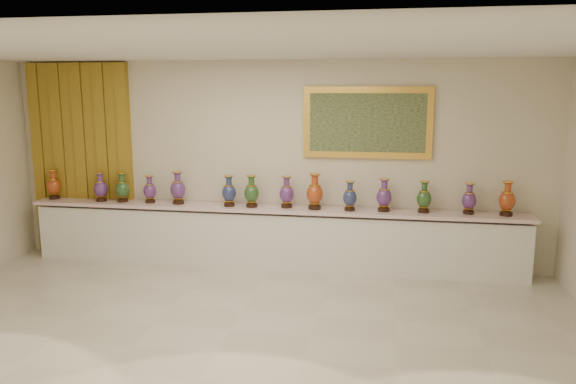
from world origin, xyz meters
name	(u,v)px	position (x,y,z in m)	size (l,w,h in m)	color
ground	(230,330)	(0.00, 0.00, 0.00)	(8.00, 8.00, 0.00)	beige
room	(124,154)	(-2.33, 2.44, 1.60)	(8.00, 8.00, 8.00)	beige
counter	(271,238)	(0.00, 2.27, 0.44)	(7.28, 0.48, 0.90)	white
vase_0	(54,186)	(-3.45, 2.28, 1.11)	(0.22, 0.22, 0.46)	black
vase_1	(101,188)	(-2.64, 2.23, 1.10)	(0.21, 0.21, 0.45)	black
vase_2	(122,189)	(-2.29, 2.25, 1.10)	(0.27, 0.27, 0.45)	black
vase_3	(150,191)	(-1.86, 2.26, 1.08)	(0.21, 0.21, 0.41)	black
vase_4	(178,189)	(-1.41, 2.25, 1.12)	(0.28, 0.28, 0.49)	black
vase_5	(229,192)	(-0.61, 2.22, 1.10)	(0.24, 0.24, 0.45)	black
vase_6	(252,193)	(-0.28, 2.21, 1.11)	(0.23, 0.23, 0.47)	black
vase_7	(287,193)	(0.23, 2.27, 1.11)	(0.26, 0.26, 0.46)	black
vase_8	(315,193)	(0.64, 2.22, 1.13)	(0.31, 0.31, 0.51)	black
vase_9	(350,197)	(1.14, 2.21, 1.09)	(0.23, 0.23, 0.42)	black
vase_10	(384,197)	(1.61, 2.25, 1.11)	(0.25, 0.25, 0.46)	black
vase_11	(424,198)	(2.16, 2.27, 1.10)	(0.26, 0.26, 0.44)	black
vase_12	(469,200)	(2.76, 2.29, 1.09)	(0.24, 0.24, 0.43)	black
vase_13	(507,200)	(3.25, 2.26, 1.11)	(0.27, 0.27, 0.47)	black
label_card	(217,207)	(-0.77, 2.13, 0.90)	(0.10, 0.06, 0.00)	white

